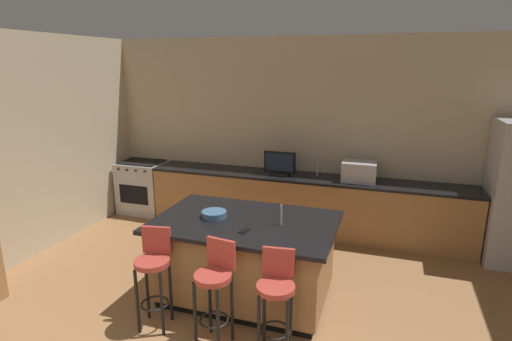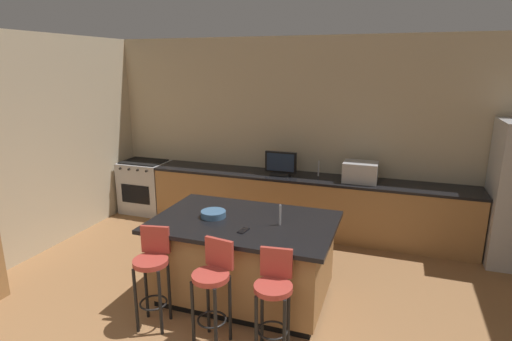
% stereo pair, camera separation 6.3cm
% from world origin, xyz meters
% --- Properties ---
extents(wall_back, '(7.22, 0.12, 2.95)m').
position_xyz_m(wall_back, '(0.00, 4.91, 1.47)').
color(wall_back, beige).
rests_on(wall_back, ground_plane).
extents(wall_left, '(0.12, 5.31, 2.95)m').
position_xyz_m(wall_left, '(-3.41, 2.46, 1.47)').
color(wall_left, beige).
rests_on(wall_left, ground_plane).
extents(counter_back, '(4.90, 0.62, 0.89)m').
position_xyz_m(counter_back, '(-0.06, 4.53, 0.45)').
color(counter_back, '#9E7042').
rests_on(counter_back, ground_plane).
extents(kitchen_island, '(1.94, 1.26, 0.91)m').
position_xyz_m(kitchen_island, '(-0.29, 2.53, 0.47)').
color(kitchen_island, black).
rests_on(kitchen_island, ground_plane).
extents(range_oven, '(0.78, 0.63, 0.91)m').
position_xyz_m(range_oven, '(-2.91, 4.53, 0.45)').
color(range_oven, '#B7BABF').
rests_on(range_oven, ground_plane).
extents(microwave, '(0.48, 0.36, 0.29)m').
position_xyz_m(microwave, '(0.74, 4.53, 1.04)').
color(microwave, '#B7BABF').
rests_on(microwave, counter_back).
extents(tv_monitor, '(0.48, 0.16, 0.37)m').
position_xyz_m(tv_monitor, '(-0.43, 4.48, 1.06)').
color(tv_monitor, black).
rests_on(tv_monitor, counter_back).
extents(sink_faucet_back, '(0.02, 0.02, 0.24)m').
position_xyz_m(sink_faucet_back, '(0.12, 4.63, 1.01)').
color(sink_faucet_back, '#B2B2B7').
rests_on(sink_faucet_back, counter_back).
extents(sink_faucet_island, '(0.02, 0.02, 0.22)m').
position_xyz_m(sink_faucet_island, '(0.11, 2.53, 1.02)').
color(sink_faucet_island, '#B2B2B7').
rests_on(sink_faucet_island, kitchen_island).
extents(bar_stool_left, '(0.34, 0.36, 1.00)m').
position_xyz_m(bar_stool_left, '(-0.96, 1.76, 0.61)').
color(bar_stool_left, '#B23D33').
rests_on(bar_stool_left, ground_plane).
extents(bar_stool_center, '(0.34, 0.36, 1.00)m').
position_xyz_m(bar_stool_center, '(-0.28, 1.71, 0.60)').
color(bar_stool_center, '#B23D33').
rests_on(bar_stool_center, ground_plane).
extents(bar_stool_right, '(0.34, 0.35, 0.97)m').
position_xyz_m(bar_stool_right, '(0.28, 1.76, 0.58)').
color(bar_stool_right, '#B23D33').
rests_on(bar_stool_right, ground_plane).
extents(fruit_bowl, '(0.27, 0.27, 0.07)m').
position_xyz_m(fruit_bowl, '(-0.64, 2.51, 0.95)').
color(fruit_bowl, '#3F668C').
rests_on(fruit_bowl, kitchen_island).
extents(cell_phone, '(0.09, 0.16, 0.01)m').
position_xyz_m(cell_phone, '(-0.19, 2.25, 0.92)').
color(cell_phone, black).
rests_on(cell_phone, kitchen_island).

